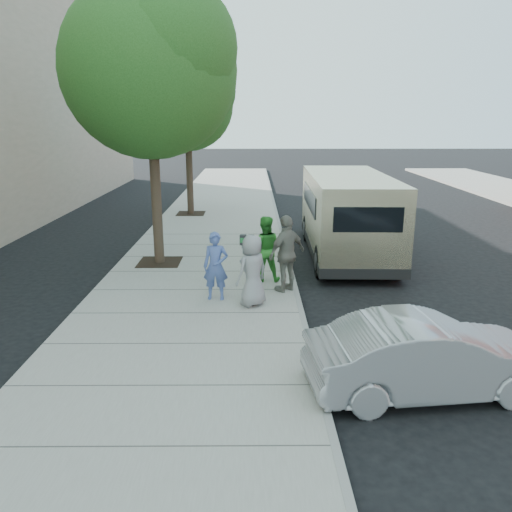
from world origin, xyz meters
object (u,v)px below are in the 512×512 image
(van, at_px, (347,213))
(person_striped_polo, at_px, (287,254))
(parking_meter, at_px, (247,253))
(sedan, at_px, (429,356))
(person_gray_shirt, at_px, (252,271))
(tree_far, at_px, (188,100))
(person_green_shirt, at_px, (265,249))
(tree_near, at_px, (151,63))
(person_officer, at_px, (216,266))

(van, xyz_separation_m, person_striped_polo, (-2.10, -3.79, -0.26))
(parking_meter, bearing_deg, sedan, -41.80)
(van, bearing_deg, person_gray_shirt, -120.20)
(tree_far, relative_size, sedan, 1.72)
(person_green_shirt, bearing_deg, tree_near, -28.83)
(sedan, xyz_separation_m, person_officer, (-3.56, 3.84, 0.31))
(van, distance_m, person_gray_shirt, 5.58)
(van, xyz_separation_m, person_green_shirt, (-2.61, -3.00, -0.35))
(person_gray_shirt, bearing_deg, person_officer, -65.44)
(sedan, distance_m, person_officer, 5.25)
(tree_far, bearing_deg, sedan, -69.68)
(person_officer, height_order, person_gray_shirt, person_gray_shirt)
(person_green_shirt, distance_m, person_gray_shirt, 1.78)
(person_officer, bearing_deg, tree_near, 124.92)
(parking_meter, bearing_deg, van, 66.71)
(sedan, bearing_deg, parking_meter, 30.17)
(tree_near, height_order, van, tree_near)
(tree_near, xyz_separation_m, person_striped_polo, (3.45, -2.48, -4.47))
(tree_near, xyz_separation_m, person_officer, (1.81, -3.04, -4.61))
(tree_far, height_order, person_officer, tree_far)
(tree_far, xyz_separation_m, parking_meter, (2.52, -10.66, -3.64))
(van, bearing_deg, person_green_shirt, -129.65)
(tree_near, relative_size, person_striped_polo, 4.08)
(sedan, xyz_separation_m, person_striped_polo, (-1.91, 4.40, 0.45))
(person_officer, bearing_deg, sedan, -43.03)
(parking_meter, relative_size, person_officer, 0.97)
(parking_meter, bearing_deg, person_gray_shirt, -60.88)
(tree_far, relative_size, person_gray_shirt, 4.06)
(person_green_shirt, bearing_deg, person_gray_shirt, 80.87)
(sedan, relative_size, person_green_shirt, 2.26)
(person_gray_shirt, bearing_deg, van, -161.49)
(tree_near, relative_size, parking_meter, 4.97)
(tree_near, distance_m, person_officer, 5.81)
(sedan, distance_m, person_striped_polo, 4.82)
(tree_near, height_order, person_officer, tree_near)
(tree_near, relative_size, van, 1.10)
(person_officer, xyz_separation_m, person_green_shirt, (1.14, 1.35, 0.05))
(parking_meter, distance_m, person_striped_polo, 1.11)
(sedan, bearing_deg, tree_far, 13.83)
(van, bearing_deg, person_striped_polo, -117.63)
(sedan, relative_size, person_officer, 2.41)
(van, bearing_deg, parking_meter, -123.43)
(person_green_shirt, bearing_deg, sedan, 115.88)
(person_officer, distance_m, person_striped_polo, 1.74)
(parking_meter, bearing_deg, person_officer, -169.96)
(tree_near, distance_m, person_striped_polo, 6.17)
(tree_far, distance_m, parking_meter, 11.54)
(sedan, relative_size, person_gray_shirt, 2.36)
(van, bearing_deg, sedan, -89.94)
(parking_meter, height_order, sedan, parking_meter)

